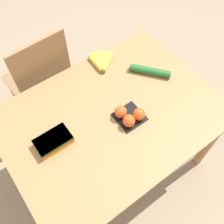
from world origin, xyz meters
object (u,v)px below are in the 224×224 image
Objects in this scene: tomato_pack at (130,116)px; cucumber_near at (150,71)px; banana_bunch at (102,62)px; carrot_bag at (53,141)px; chair at (42,82)px.

tomato_pack is 0.37m from cucumber_near.
carrot_bag is (-0.53, -0.32, 0.01)m from banana_bunch.
chair is at bearing 138.38° from banana_bunch.
carrot_bag is 0.74m from cucumber_near.
banana_bunch is 0.32m from cucumber_near.
chair is at bearing 134.61° from cucumber_near.
chair is 0.81m from cucumber_near.
banana_bunch is at bearing 30.62° from carrot_bag.
tomato_pack is 0.81× the size of carrot_bag.
chair is 5.04× the size of carrot_bag.
carrot_bag is (-0.42, 0.12, -0.01)m from tomato_pack.
chair is at bearing 106.80° from tomato_pack.
chair reaches higher than cucumber_near.
carrot_bag is at bearing -174.50° from cucumber_near.
cucumber_near is at bearing 5.50° from carrot_bag.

